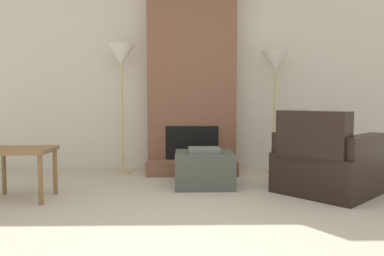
% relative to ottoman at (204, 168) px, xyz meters
% --- Properties ---
extents(ground_plane, '(24.00, 24.00, 0.00)m').
position_rel_ottoman_xyz_m(ground_plane, '(-0.13, -1.75, -0.20)').
color(ground_plane, '#B2A893').
extents(wall_back, '(7.50, 0.06, 2.60)m').
position_rel_ottoman_xyz_m(wall_back, '(-0.13, 1.15, 1.10)').
color(wall_back, beige).
rests_on(wall_back, ground_plane).
extents(fireplace, '(1.20, 0.63, 2.60)m').
position_rel_ottoman_xyz_m(fireplace, '(-0.13, 0.93, 1.02)').
color(fireplace, brown).
rests_on(fireplace, ground_plane).
extents(ottoman, '(0.66, 0.60, 0.44)m').
position_rel_ottoman_xyz_m(ottoman, '(0.00, 0.00, 0.00)').
color(ottoman, '#474C42').
rests_on(ottoman, ground_plane).
extents(armchair, '(1.26, 1.26, 0.88)m').
position_rel_ottoman_xyz_m(armchair, '(1.26, -0.36, 0.08)').
color(armchair, black).
rests_on(armchair, ground_plane).
extents(side_table, '(0.61, 0.48, 0.52)m').
position_rel_ottoman_xyz_m(side_table, '(-1.85, -0.55, 0.23)').
color(side_table, brown).
rests_on(side_table, ground_plane).
extents(floor_lamp_left, '(0.37, 0.37, 1.72)m').
position_rel_ottoman_xyz_m(floor_lamp_left, '(-1.06, 0.79, 1.32)').
color(floor_lamp_left, tan).
rests_on(floor_lamp_left, ground_plane).
extents(floor_lamp_right, '(0.37, 0.37, 1.64)m').
position_rel_ottoman_xyz_m(floor_lamp_right, '(0.99, 0.79, 1.24)').
color(floor_lamp_right, tan).
rests_on(floor_lamp_right, ground_plane).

